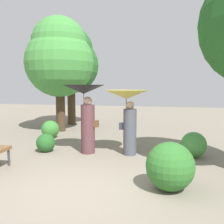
{
  "coord_description": "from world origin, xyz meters",
  "views": [
    {
      "loc": [
        1.68,
        -4.52,
        2.01
      ],
      "look_at": [
        0.0,
        3.02,
        1.2
      ],
      "focal_mm": 40.12,
      "sensor_mm": 36.0,
      "label": 1
    }
  ],
  "objects_px": {
    "person_left": "(85,104)",
    "tree_mid_left": "(59,57)",
    "person_right": "(127,106)",
    "tree_near_left": "(71,61)"
  },
  "relations": [
    {
      "from": "person_left",
      "to": "tree_near_left",
      "type": "xyz_separation_m",
      "value": [
        -2.5,
        5.15,
        1.82
      ]
    },
    {
      "from": "person_left",
      "to": "tree_near_left",
      "type": "relative_size",
      "value": 0.41
    },
    {
      "from": "person_left",
      "to": "tree_near_left",
      "type": "distance_m",
      "value": 6.01
    },
    {
      "from": "person_left",
      "to": "tree_mid_left",
      "type": "xyz_separation_m",
      "value": [
        -2.26,
        3.25,
        1.79
      ]
    },
    {
      "from": "person_left",
      "to": "person_right",
      "type": "bearing_deg",
      "value": -80.0
    },
    {
      "from": "person_right",
      "to": "tree_near_left",
      "type": "distance_m",
      "value": 6.58
    },
    {
      "from": "person_right",
      "to": "person_left",
      "type": "bearing_deg",
      "value": 100.0
    },
    {
      "from": "person_left",
      "to": "person_right",
      "type": "xyz_separation_m",
      "value": [
        1.25,
        0.09,
        -0.05
      ]
    },
    {
      "from": "tree_near_left",
      "to": "tree_mid_left",
      "type": "bearing_deg",
      "value": -82.73
    },
    {
      "from": "person_left",
      "to": "tree_mid_left",
      "type": "distance_m",
      "value": 4.34
    }
  ]
}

